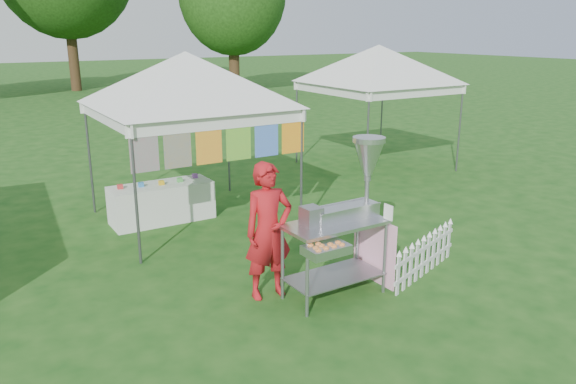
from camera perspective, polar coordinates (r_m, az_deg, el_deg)
ground at (r=7.49m, az=0.81°, el=-10.38°), size 120.00×120.00×0.00m
canopy_main at (r=9.84m, az=-10.40°, el=13.82°), size 4.24×4.24×3.45m
canopy_right at (r=14.01m, az=9.23°, el=14.53°), size 4.24×4.24×3.45m
donut_cart at (r=7.17m, az=6.27°, el=-1.38°), size 1.46×1.02×2.04m
vendor at (r=7.14m, az=-1.99°, el=-3.98°), size 0.68×0.48×1.79m
picket_fence at (r=8.17m, az=13.79°, el=-6.33°), size 1.70×0.64×0.56m
display_table at (r=10.38m, az=-12.70°, el=-1.06°), size 1.80×0.70×0.69m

